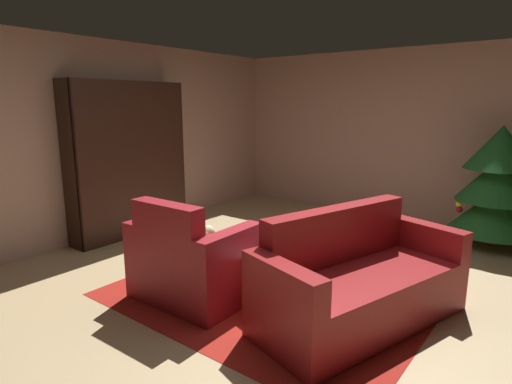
{
  "coord_description": "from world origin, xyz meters",
  "views": [
    {
      "loc": [
        2.09,
        -3.09,
        1.75
      ],
      "look_at": [
        -0.32,
        0.04,
        0.91
      ],
      "focal_mm": 29.5,
      "sensor_mm": 36.0,
      "label": 1
    }
  ],
  "objects": [
    {
      "name": "coffee_table",
      "position": [
        0.14,
        -0.18,
        0.4
      ],
      "size": [
        0.71,
        0.71,
        0.44
      ],
      "color": "black",
      "rests_on": "ground"
    },
    {
      "name": "couch_red",
      "position": [
        0.81,
        -0.08,
        0.31
      ],
      "size": [
        1.26,
        1.95,
        0.9
      ],
      "color": "maroon",
      "rests_on": "ground"
    },
    {
      "name": "wall_back",
      "position": [
        0.0,
        3.27,
        1.27
      ],
      "size": [
        5.69,
        0.06,
        2.53
      ],
      "primitive_type": "cube",
      "color": "tan",
      "rests_on": "ground"
    },
    {
      "name": "decorated_tree",
      "position": [
        1.36,
        2.67,
        0.77
      ],
      "size": [
        1.03,
        1.03,
        1.49
      ],
      "color": "brown",
      "rests_on": "ground"
    },
    {
      "name": "bookshelf_unit",
      "position": [
        -2.57,
        0.34,
        0.97
      ],
      "size": [
        0.33,
        1.65,
        2.02
      ],
      "color": "black",
      "rests_on": "ground"
    },
    {
      "name": "area_rug",
      "position": [
        -0.02,
        -0.26,
        0.0
      ],
      "size": [
        2.76,
        1.89,
        0.01
      ],
      "primitive_type": "cube",
      "color": "maroon",
      "rests_on": "ground"
    },
    {
      "name": "book_stack_on_table",
      "position": [
        0.09,
        -0.16,
        0.5
      ],
      "size": [
        0.22,
        0.18,
        0.13
      ],
      "color": "#DEB551",
      "rests_on": "coffee_table"
    },
    {
      "name": "armchair_red",
      "position": [
        -0.54,
        -0.63,
        0.33
      ],
      "size": [
        1.03,
        0.76,
        0.94
      ],
      "color": "maroon",
      "rests_on": "ground"
    },
    {
      "name": "ground_plane",
      "position": [
        0.0,
        0.0,
        0.0
      ],
      "size": [
        7.78,
        7.78,
        0.0
      ],
      "primitive_type": "plane",
      "color": "tan"
    },
    {
      "name": "bottle_on_table",
      "position": [
        0.31,
        -0.08,
        0.56
      ],
      "size": [
        0.07,
        0.07,
        0.31
      ],
      "color": "navy",
      "rests_on": "coffee_table"
    },
    {
      "name": "wall_left",
      "position": [
        -2.81,
        0.0,
        1.27
      ],
      "size": [
        0.06,
        6.6,
        2.53
      ],
      "primitive_type": "cube",
      "color": "tan",
      "rests_on": "ground"
    }
  ]
}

